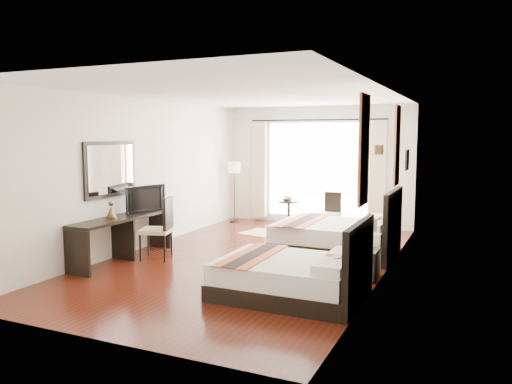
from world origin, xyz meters
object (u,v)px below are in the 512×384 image
at_px(bed_far, 338,236).
at_px(window_chair, 330,220).
at_px(console_desk, 123,238).
at_px(television, 143,199).
at_px(nightstand, 365,264).
at_px(floor_lamp, 234,172).
at_px(fruit_bowl, 287,199).
at_px(side_table, 289,213).
at_px(vase, 366,243).
at_px(bed_near, 295,276).
at_px(desk_chair, 157,240).
at_px(table_lamp, 369,227).

height_order(bed_far, window_chair, bed_far).
bearing_deg(console_desk, television, 87.92).
relative_size(nightstand, floor_lamp, 0.31).
bearing_deg(fruit_bowl, television, -110.84).
height_order(floor_lamp, window_chair, floor_lamp).
height_order(console_desk, side_table, console_desk).
bearing_deg(television, vase, -75.34).
bearing_deg(window_chair, bed_far, 23.51).
xyz_separation_m(console_desk, side_table, (1.45, 4.21, -0.08)).
bearing_deg(vase, nightstand, 101.40).
height_order(bed_far, console_desk, bed_far).
relative_size(bed_near, desk_chair, 1.77).
bearing_deg(nightstand, bed_far, 118.88).
relative_size(nightstand, table_lamp, 1.22).
bearing_deg(window_chair, fruit_bowl, -104.76).
bearing_deg(table_lamp, console_desk, -169.95).
xyz_separation_m(television, desk_chair, (0.48, -0.27, -0.67)).
height_order(television, desk_chair, television).
distance_m(side_table, fruit_bowl, 0.33).
bearing_deg(nightstand, floor_lamp, 137.96).
height_order(bed_far, floor_lamp, floor_lamp).
xyz_separation_m(bed_far, desk_chair, (-2.73, -1.70, 0.02)).
relative_size(table_lamp, desk_chair, 0.36).
height_order(bed_near, window_chair, bed_near).
relative_size(nightstand, desk_chair, 0.43).
xyz_separation_m(bed_near, window_chair, (-0.78, 4.48, -0.01)).
xyz_separation_m(vase, floor_lamp, (-3.99, 3.69, 0.68)).
bearing_deg(bed_far, console_desk, -148.54).
height_order(console_desk, window_chair, window_chair).
height_order(table_lamp, floor_lamp, floor_lamp).
bearing_deg(floor_lamp, bed_far, -34.14).
relative_size(television, side_table, 1.41).
bearing_deg(bed_near, nightstand, 60.93).
bearing_deg(television, window_chair, -21.77).
distance_m(vase, console_desk, 4.07).
xyz_separation_m(console_desk, window_chair, (2.57, 3.83, -0.11)).
relative_size(side_table, fruit_bowl, 2.55).
distance_m(nightstand, fruit_bowl, 4.50).
bearing_deg(bed_far, window_chair, 110.02).
relative_size(television, floor_lamp, 0.57).
bearing_deg(bed_near, television, 160.13).
height_order(table_lamp, desk_chair, desk_chair).
height_order(desk_chair, fruit_bowl, desk_chair).
bearing_deg(television, table_lamp, -71.60).
distance_m(table_lamp, fruit_bowl, 4.37).
distance_m(bed_near, vase, 1.34).
relative_size(bed_far, side_table, 3.58).
height_order(bed_near, nightstand, bed_near).
distance_m(television, fruit_bowl, 3.93).
relative_size(console_desk, window_chair, 2.51).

